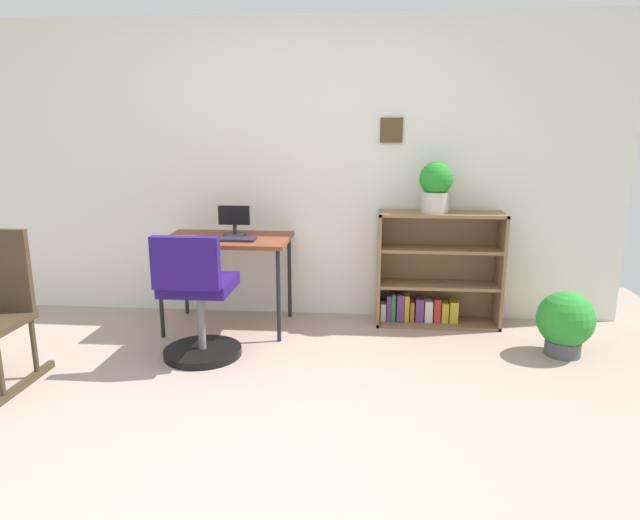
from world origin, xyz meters
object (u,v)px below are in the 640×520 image
desk (227,245)px  keyboard (226,239)px  office_chair (198,305)px  monitor (234,222)px  potted_plant_on_shelf (436,186)px  bookshelf_low (435,274)px  potted_plant_floor (565,322)px

desk → keyboard: keyboard is taller
keyboard → office_chair: office_chair is taller
desk → keyboard: (0.03, -0.11, 0.07)m
monitor → potted_plant_on_shelf: (1.51, 0.09, 0.28)m
monitor → potted_plant_on_shelf: bearing=3.5°
bookshelf_low → potted_plant_on_shelf: bearing=-118.6°
desk → potted_plant_floor: desk is taller
monitor → potted_plant_floor: monitor is taller
desk → monitor: 0.19m
potted_plant_on_shelf → office_chair: bearing=-152.7°
office_chair → potted_plant_floor: office_chair is taller
office_chair → potted_plant_floor: (2.43, 0.28, -0.14)m
keyboard → potted_plant_on_shelf: 1.60m
bookshelf_low → potted_plant_on_shelf: size_ratio=2.50×
keyboard → bookshelf_low: (1.56, 0.35, -0.32)m
desk → bookshelf_low: bookshelf_low is taller
bookshelf_low → potted_plant_floor: bearing=-36.8°
desk → potted_plant_on_shelf: 1.62m
potted_plant_floor → monitor: bearing=169.2°
potted_plant_floor → potted_plant_on_shelf: bearing=147.0°
potted_plant_on_shelf → potted_plant_floor: bearing=-33.0°
keyboard → office_chair: size_ratio=0.50×
desk → office_chair: bearing=-93.7°
keyboard → office_chair: (-0.07, -0.53, -0.34)m
monitor → office_chair: 0.85m
monitor → potted_plant_on_shelf: 1.54m
bookshelf_low → potted_plant_on_shelf: potted_plant_on_shelf is taller
potted_plant_on_shelf → bookshelf_low: bearing=61.4°
bookshelf_low → potted_plant_floor: 1.01m
bookshelf_low → desk: bearing=-171.4°
bookshelf_low → potted_plant_floor: (0.80, -0.60, -0.16)m
monitor → potted_plant_on_shelf: potted_plant_on_shelf is taller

